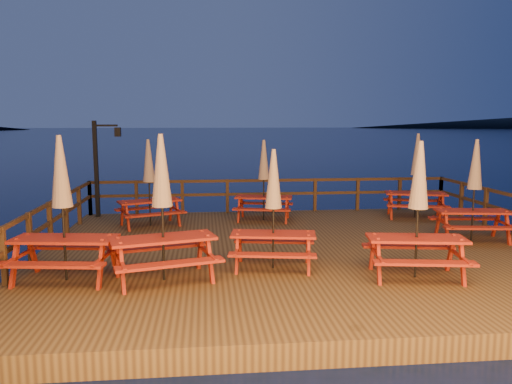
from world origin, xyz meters
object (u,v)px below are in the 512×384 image
at_px(lamp_post, 101,160).
at_px(picnic_table_2, 62,206).
at_px(picnic_table_1, 474,188).
at_px(picnic_table_0, 273,207).

height_order(lamp_post, picnic_table_2, lamp_post).
xyz_separation_m(lamp_post, picnic_table_1, (9.89, -4.18, -0.48)).
bearing_deg(picnic_table_1, picnic_table_2, -158.40).
bearing_deg(picnic_table_2, picnic_table_0, 13.10).
bearing_deg(picnic_table_2, picnic_table_1, 21.44).
relative_size(picnic_table_1, picnic_table_2, 0.93).
relative_size(lamp_post, picnic_table_1, 1.18).
height_order(picnic_table_0, picnic_table_1, picnic_table_1).
bearing_deg(picnic_table_0, lamp_post, 136.64).
relative_size(lamp_post, picnic_table_2, 1.10).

